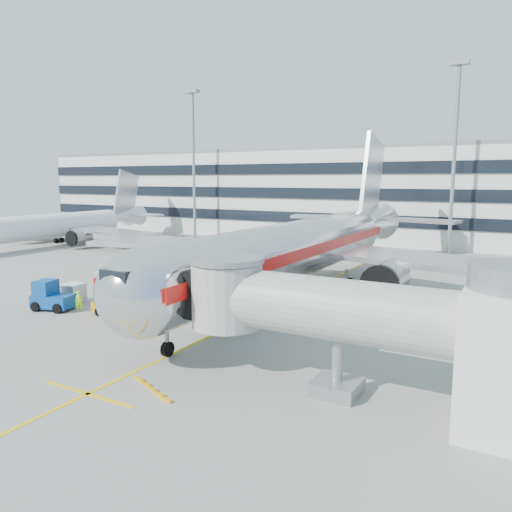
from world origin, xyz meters
The scene contains 15 objects.
ground centered at (0.00, 0.00, 0.00)m, with size 180.00×180.00×0.00m, color gray.
lead_in_line centered at (0.00, 10.00, 0.01)m, with size 0.25×70.00×0.01m, color #E2B50B.
stop_bar centered at (0.00, -14.00, 0.01)m, with size 6.00×0.25×0.01m, color #E2B50B.
main_jet centered at (0.00, 11.72, 4.23)m, with size 50.95×48.70×16.06m.
jet_bridge centered at (12.18, -8.00, 3.87)m, with size 17.80×4.50×7.00m.
terminal centered at (0.00, 57.95, 7.80)m, with size 150.00×24.25×15.60m.
light_mast_west centered at (-35.00, 42.00, 14.88)m, with size 2.40×1.20×25.45m.
light_mast_centre centered at (8.00, 42.00, 14.88)m, with size 2.40×1.20×25.45m.
second_jet centered at (-47.13, 22.80, 3.18)m, with size 38.21×36.52×12.04m.
belt_loader centered at (-8.46, -2.77, 0.71)m, with size 5.31×2.29×2.50m.
baggage_tug centered at (-14.92, -4.26, 1.03)m, with size 3.49×2.64×2.37m.
cargo_container_left centered at (-15.15, -1.88, 0.83)m, with size 1.66×1.66×1.65m.
cargo_container_right centered at (-17.71, 3.94, 0.74)m, with size 1.62×1.62×1.48m.
cargo_container_front centered at (-12.78, -0.17, 0.73)m, with size 1.60×1.60×1.45m.
ramp_worker centered at (-12.47, -3.60, 0.82)m, with size 0.60×0.39×1.65m, color #B3FF1A.
Camera 1 is at (18.41, -29.86, 10.33)m, focal length 35.00 mm.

